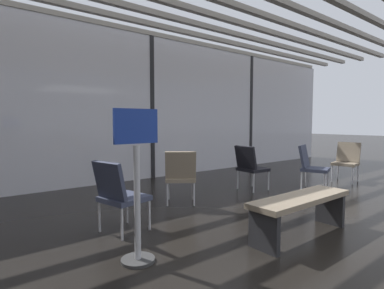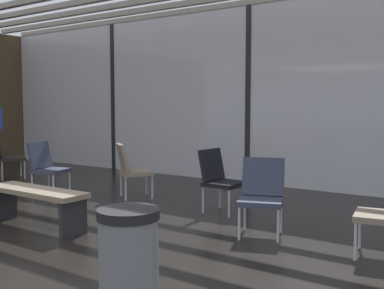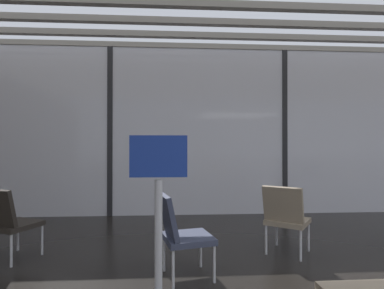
{
  "view_description": "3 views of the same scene",
  "coord_description": "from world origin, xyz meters",
  "px_view_note": "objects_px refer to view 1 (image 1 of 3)",
  "views": [
    {
      "loc": [
        -3.71,
        -1.04,
        1.31
      ],
      "look_at": [
        1.23,
        5.21,
        0.74
      ],
      "focal_mm": 28.4,
      "sensor_mm": 36.0,
      "label": 1
    },
    {
      "loc": [
        4.1,
        -2.56,
        1.47
      ],
      "look_at": [
        -0.7,
        4.33,
        0.76
      ],
      "focal_mm": 43.2,
      "sensor_mm": 36.0,
      "label": 2
    },
    {
      "loc": [
        -2.28,
        -0.87,
        1.35
      ],
      "look_at": [
        -1.82,
        6.29,
        1.41
      ],
      "focal_mm": 28.45,
      "sensor_mm": 36.0,
      "label": 3
    }
  ],
  "objects_px": {
    "parked_airplane": "(35,99)",
    "lounge_chair_2": "(347,159)",
    "lounge_chair_4": "(250,165)",
    "lounge_chair_5": "(311,164)",
    "waiting_bench": "(301,205)",
    "lounge_chair_0": "(181,174)",
    "info_sign": "(137,191)",
    "lounge_chair_3": "(118,192)"
  },
  "relations": [
    {
      "from": "parked_airplane",
      "to": "lounge_chair_2",
      "type": "bearing_deg",
      "value": -56.35
    },
    {
      "from": "parked_airplane",
      "to": "lounge_chair_4",
      "type": "xyz_separation_m",
      "value": [
        2.45,
        -6.53,
        -1.56
      ]
    },
    {
      "from": "lounge_chair_2",
      "to": "lounge_chair_5",
      "type": "xyz_separation_m",
      "value": [
        -1.4,
        0.05,
        0.0
      ]
    },
    {
      "from": "lounge_chair_2",
      "to": "waiting_bench",
      "type": "relative_size",
      "value": 0.58
    },
    {
      "from": "lounge_chair_0",
      "to": "lounge_chair_5",
      "type": "relative_size",
      "value": 1.0
    },
    {
      "from": "parked_airplane",
      "to": "info_sign",
      "type": "xyz_separation_m",
      "value": [
        -0.73,
        -7.91,
        -1.37
      ]
    },
    {
      "from": "lounge_chair_3",
      "to": "lounge_chair_0",
      "type": "bearing_deg",
      "value": -79.88
    },
    {
      "from": "lounge_chair_3",
      "to": "lounge_chair_4",
      "type": "bearing_deg",
      "value": -92.66
    },
    {
      "from": "lounge_chair_0",
      "to": "waiting_bench",
      "type": "relative_size",
      "value": 0.58
    },
    {
      "from": "lounge_chair_3",
      "to": "waiting_bench",
      "type": "distance_m",
      "value": 2.13
    },
    {
      "from": "waiting_bench",
      "to": "lounge_chair_0",
      "type": "bearing_deg",
      "value": -82.48
    },
    {
      "from": "parked_airplane",
      "to": "lounge_chair_5",
      "type": "xyz_separation_m",
      "value": [
        3.45,
        -7.22,
        -1.56
      ]
    },
    {
      "from": "lounge_chair_2",
      "to": "waiting_bench",
      "type": "height_order",
      "value": "lounge_chair_2"
    },
    {
      "from": "lounge_chair_5",
      "to": "lounge_chair_3",
      "type": "bearing_deg",
      "value": 158.35
    },
    {
      "from": "lounge_chair_0",
      "to": "lounge_chair_3",
      "type": "bearing_deg",
      "value": 60.15
    },
    {
      "from": "lounge_chair_0",
      "to": "info_sign",
      "type": "bearing_deg",
      "value": 79.05
    },
    {
      "from": "parked_airplane",
      "to": "lounge_chair_2",
      "type": "height_order",
      "value": "parked_airplane"
    },
    {
      "from": "lounge_chair_0",
      "to": "lounge_chair_4",
      "type": "distance_m",
      "value": 1.66
    },
    {
      "from": "lounge_chair_2",
      "to": "lounge_chair_5",
      "type": "height_order",
      "value": "same"
    },
    {
      "from": "lounge_chair_5",
      "to": "waiting_bench",
      "type": "height_order",
      "value": "lounge_chair_5"
    },
    {
      "from": "parked_airplane",
      "to": "lounge_chair_0",
      "type": "relative_size",
      "value": 15.59
    },
    {
      "from": "lounge_chair_2",
      "to": "waiting_bench",
      "type": "xyz_separation_m",
      "value": [
        -3.78,
        -1.22,
        -0.13
      ]
    },
    {
      "from": "lounge_chair_0",
      "to": "lounge_chair_3",
      "type": "height_order",
      "value": "same"
    },
    {
      "from": "lounge_chair_0",
      "to": "lounge_chair_3",
      "type": "xyz_separation_m",
      "value": [
        -1.34,
        -0.58,
        0.0
      ]
    },
    {
      "from": "lounge_chair_4",
      "to": "lounge_chair_0",
      "type": "bearing_deg",
      "value": 91.75
    },
    {
      "from": "lounge_chair_3",
      "to": "info_sign",
      "type": "relative_size",
      "value": 0.6
    },
    {
      "from": "parked_airplane",
      "to": "lounge_chair_2",
      "type": "relative_size",
      "value": 15.59
    },
    {
      "from": "lounge_chair_0",
      "to": "info_sign",
      "type": "xyz_separation_m",
      "value": [
        -1.52,
        -1.39,
        0.18
      ]
    },
    {
      "from": "lounge_chair_3",
      "to": "info_sign",
      "type": "distance_m",
      "value": 0.85
    },
    {
      "from": "lounge_chair_5",
      "to": "waiting_bench",
      "type": "distance_m",
      "value": 2.71
    },
    {
      "from": "lounge_chair_0",
      "to": "lounge_chair_4",
      "type": "xyz_separation_m",
      "value": [
        1.66,
        -0.01,
        0.0
      ]
    },
    {
      "from": "parked_airplane",
      "to": "lounge_chair_3",
      "type": "xyz_separation_m",
      "value": [
        -0.54,
        -7.1,
        -1.56
      ]
    },
    {
      "from": "lounge_chair_2",
      "to": "lounge_chair_0",
      "type": "bearing_deg",
      "value": -110.11
    },
    {
      "from": "lounge_chair_2",
      "to": "lounge_chair_4",
      "type": "relative_size",
      "value": 1.0
    },
    {
      "from": "lounge_chair_4",
      "to": "lounge_chair_5",
      "type": "bearing_deg",
      "value": -122.51
    },
    {
      "from": "lounge_chair_2",
      "to": "lounge_chair_5",
      "type": "bearing_deg",
      "value": -101.73
    },
    {
      "from": "lounge_chair_2",
      "to": "parked_airplane",
      "type": "bearing_deg",
      "value": -155.84
    },
    {
      "from": "lounge_chair_2",
      "to": "lounge_chair_4",
      "type": "bearing_deg",
      "value": -116.78
    },
    {
      "from": "info_sign",
      "to": "lounge_chair_0",
      "type": "bearing_deg",
      "value": 42.44
    },
    {
      "from": "lounge_chair_3",
      "to": "lounge_chair_4",
      "type": "xyz_separation_m",
      "value": [
        3.0,
        0.57,
        0.0
      ]
    },
    {
      "from": "waiting_bench",
      "to": "parked_airplane",
      "type": "bearing_deg",
      "value": -82.99
    },
    {
      "from": "parked_airplane",
      "to": "waiting_bench",
      "type": "distance_m",
      "value": 8.73
    }
  ]
}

